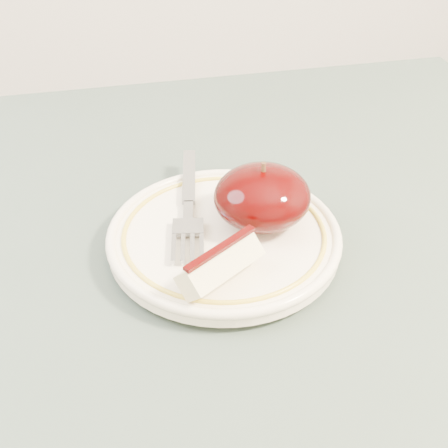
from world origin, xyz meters
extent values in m
cylinder|color=brown|center=(0.40, 0.40, 0.35)|extent=(0.05, 0.05, 0.71)
cube|color=#3C4A42|center=(0.00, 0.00, 0.73)|extent=(0.90, 0.90, 0.04)
cylinder|color=#F0E3C9|center=(0.05, 0.09, 0.75)|extent=(0.11, 0.11, 0.01)
cylinder|color=#F0E3C9|center=(0.05, 0.09, 0.76)|extent=(0.20, 0.20, 0.01)
torus|color=#F0E3C9|center=(0.05, 0.09, 0.77)|extent=(0.20, 0.20, 0.01)
torus|color=gold|center=(0.05, 0.09, 0.77)|extent=(0.18, 0.18, 0.00)
ellipsoid|color=black|center=(0.09, 0.10, 0.79)|extent=(0.08, 0.08, 0.05)
cylinder|color=#472D19|center=(0.09, 0.10, 0.82)|extent=(0.00, 0.00, 0.01)
cube|color=beige|center=(0.03, 0.03, 0.78)|extent=(0.08, 0.07, 0.03)
cube|color=#300101|center=(0.03, 0.03, 0.80)|extent=(0.06, 0.04, 0.00)
cube|color=gray|center=(0.03, 0.18, 0.77)|extent=(0.03, 0.09, 0.00)
cube|color=gray|center=(0.02, 0.12, 0.77)|extent=(0.01, 0.03, 0.00)
cube|color=gray|center=(0.02, 0.10, 0.77)|extent=(0.03, 0.03, 0.00)
cube|color=gray|center=(0.03, 0.07, 0.77)|extent=(0.01, 0.04, 0.00)
cube|color=gray|center=(0.02, 0.07, 0.77)|extent=(0.01, 0.04, 0.00)
cube|color=gray|center=(0.01, 0.07, 0.77)|extent=(0.01, 0.04, 0.00)
cube|color=gray|center=(0.00, 0.07, 0.77)|extent=(0.01, 0.04, 0.00)
camera|label=1|loc=(-0.04, -0.33, 1.10)|focal=50.00mm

